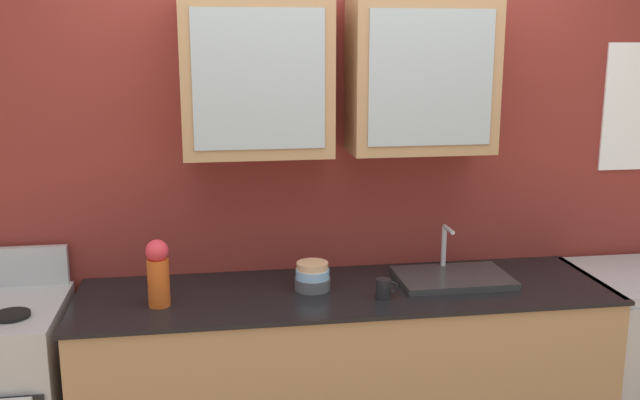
{
  "coord_description": "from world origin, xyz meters",
  "views": [
    {
      "loc": [
        -0.59,
        -3.01,
        1.99
      ],
      "look_at": [
        -0.12,
        0.0,
        1.31
      ],
      "focal_mm": 40.46,
      "sensor_mm": 36.0,
      "label": 1
    }
  ],
  "objects_px": {
    "bowl_stack": "(312,276)",
    "cup_near_sink": "(384,289)",
    "vase": "(158,272)",
    "sink_faucet": "(453,277)"
  },
  "relations": [
    {
      "from": "sink_faucet",
      "to": "vase",
      "type": "distance_m",
      "value": 1.34
    },
    {
      "from": "vase",
      "to": "cup_near_sink",
      "type": "distance_m",
      "value": 0.96
    },
    {
      "from": "bowl_stack",
      "to": "vase",
      "type": "relative_size",
      "value": 0.56
    },
    {
      "from": "vase",
      "to": "cup_near_sink",
      "type": "bearing_deg",
      "value": -3.38
    },
    {
      "from": "sink_faucet",
      "to": "vase",
      "type": "bearing_deg",
      "value": -174.93
    },
    {
      "from": "bowl_stack",
      "to": "cup_near_sink",
      "type": "relative_size",
      "value": 1.63
    },
    {
      "from": "sink_faucet",
      "to": "vase",
      "type": "height_order",
      "value": "vase"
    },
    {
      "from": "bowl_stack",
      "to": "cup_near_sink",
      "type": "distance_m",
      "value": 0.33
    },
    {
      "from": "bowl_stack",
      "to": "cup_near_sink",
      "type": "bearing_deg",
      "value": -28.91
    },
    {
      "from": "sink_faucet",
      "to": "cup_near_sink",
      "type": "bearing_deg",
      "value": -154.86
    }
  ]
}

